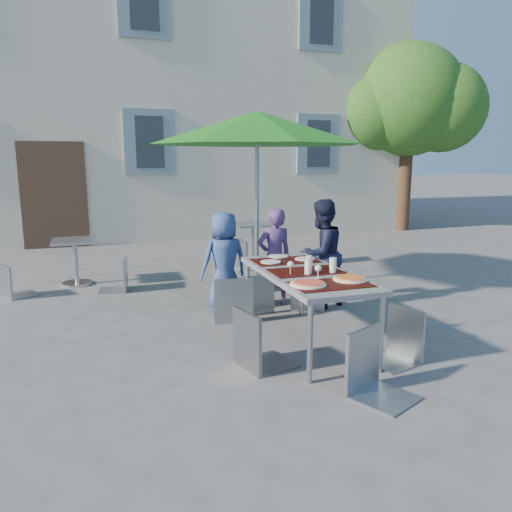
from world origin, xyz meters
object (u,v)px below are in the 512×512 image
object	(u,v)px
child_1	(274,257)
chair_3	(257,303)
bg_chair_r_0	(118,256)
cafe_table_1	(252,236)
child_0	(224,261)
bg_chair_r_1	(324,233)
chair_0	(233,271)
dining_table	(306,277)
cafe_table_0	(75,255)
child_2	(321,254)
bg_chair_l_0	(12,262)
pizza_near_right	(350,278)
patio_umbrella	(257,129)
pizza_near_left	(308,283)
chair_5	(376,324)
chair_2	(308,266)
chair_1	(255,269)
chair_4	(400,304)
bg_chair_l_1	(248,236)

from	to	relation	value
child_1	chair_3	size ratio (longest dim) A/B	1.23
bg_chair_r_0	cafe_table_1	size ratio (longest dim) A/B	1.24
child_0	bg_chair_r_1	xyz separation A→B (m)	(2.46, 2.24, -0.08)
bg_chair_r_0	chair_0	bearing A→B (deg)	-57.17
dining_table	cafe_table_0	world-z (taller)	dining_table
child_2	bg_chair_l_0	xyz separation A→B (m)	(-3.76, 1.72, -0.19)
chair_3	cafe_table_1	world-z (taller)	chair_3
bg_chair_r_1	child_0	bearing A→B (deg)	-137.72
dining_table	chair_3	world-z (taller)	chair_3
pizza_near_right	bg_chair_r_0	xyz separation A→B (m)	(-1.92, 3.20, -0.27)
patio_umbrella	cafe_table_1	distance (m)	2.65
pizza_near_left	bg_chair_r_0	distance (m)	3.58
bg_chair_r_0	chair_5	bearing A→B (deg)	-66.23
chair_0	bg_chair_l_0	bearing A→B (deg)	142.87
chair_2	bg_chair_l_0	bearing A→B (deg)	153.37
child_0	chair_1	distance (m)	0.41
child_1	chair_4	size ratio (longest dim) A/B	1.34
chair_3	cafe_table_0	bearing A→B (deg)	113.41
cafe_table_1	bg_chair_l_1	world-z (taller)	bg_chair_l_1
chair_0	pizza_near_left	bearing A→B (deg)	-78.51
chair_4	bg_chair_l_0	xyz separation A→B (m)	(-3.69, 3.53, -0.06)
bg_chair_r_1	chair_1	bearing A→B (deg)	-130.77
chair_2	chair_4	size ratio (longest dim) A/B	1.01
chair_1	chair_5	size ratio (longest dim) A/B	0.94
dining_table	chair_4	bearing A→B (deg)	-46.92
child_1	chair_2	size ratio (longest dim) A/B	1.32
pizza_near_right	bg_chair_l_1	size ratio (longest dim) A/B	0.34
child_0	child_2	bearing A→B (deg)	158.09
dining_table	chair_5	bearing A→B (deg)	-87.13
pizza_near_right	cafe_table_0	world-z (taller)	pizza_near_right
chair_5	bg_chair_l_1	bearing A→B (deg)	84.64
pizza_near_left	bg_chair_l_0	size ratio (longest dim) A/B	0.39
pizza_near_left	chair_5	size ratio (longest dim) A/B	0.33
chair_2	chair_4	distance (m)	1.75
chair_1	bg_chair_l_0	bearing A→B (deg)	149.47
chair_4	pizza_near_right	bearing A→B (deg)	151.25
chair_2	bg_chair_l_1	bearing A→B (deg)	89.97
chair_4	chair_5	world-z (taller)	chair_5
child_1	cafe_table_1	xyz separation A→B (m)	(0.60, 2.74, -0.16)
child_1	patio_umbrella	size ratio (longest dim) A/B	0.43
chair_3	patio_umbrella	distance (m)	3.22
chair_4	cafe_table_0	world-z (taller)	chair_4
chair_4	child_2	bearing A→B (deg)	87.93
cafe_table_0	pizza_near_left	bearing A→B (deg)	-61.73
chair_0	cafe_table_0	world-z (taller)	chair_0
child_2	bg_chair_l_1	bearing A→B (deg)	-107.46
chair_2	bg_chair_l_0	xyz separation A→B (m)	(-3.56, 1.78, -0.07)
child_1	patio_umbrella	distance (m)	1.84
chair_4	bg_chair_l_0	world-z (taller)	chair_4
bg_chair_r_0	cafe_table_0	bearing A→B (deg)	136.33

